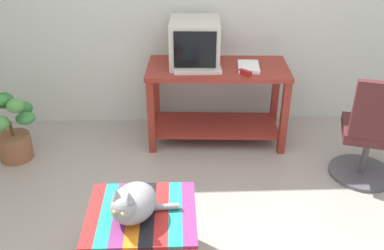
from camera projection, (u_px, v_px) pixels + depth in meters
The scene contains 10 objects.
desk at pixel (217, 91), 3.76m from camera, with size 1.25×0.64×0.72m.
tv_monitor at pixel (195, 43), 3.61m from camera, with size 0.44×0.49×0.39m.
keyboard at pixel (198, 70), 3.53m from camera, with size 0.40×0.15×0.02m, color beige.
book at pixel (249, 67), 3.60m from camera, with size 0.18×0.28×0.03m, color white.
ottoman_with_blanket at pixel (143, 241), 2.49m from camera, with size 0.62×0.57×0.44m.
cat at pixel (133, 203), 2.30m from camera, with size 0.41×0.37×0.26m.
potted_plant at pixel (11, 128), 3.55m from camera, with size 0.44×0.39×0.60m.
office_chair at pixel (371, 137), 3.24m from camera, with size 0.53×0.53×0.89m.
stapler at pixel (245, 73), 3.47m from camera, with size 0.04×0.11×0.04m, color #A31E1E.
pen at pixel (255, 66), 3.65m from camera, with size 0.01×0.01×0.14m, color #2351B2.
Camera 1 is at (-0.14, -1.84, 2.01)m, focal length 39.44 mm.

